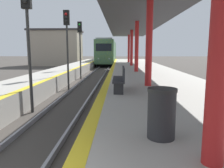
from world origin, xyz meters
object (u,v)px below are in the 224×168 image
(bench, at_px, (120,78))
(trash_bin, at_px, (162,113))
(train, at_px, (108,52))
(signal_mid, at_px, (67,35))
(signal_far, at_px, (80,40))
(signal_near, at_px, (28,26))

(bench, bearing_deg, trash_bin, -81.36)
(train, xyz_separation_m, trash_bin, (3.00, -39.56, -0.84))
(train, relative_size, signal_mid, 4.73)
(train, bearing_deg, signal_mid, -91.99)
(signal_far, bearing_deg, bench, -72.23)
(bench, bearing_deg, train, 93.76)
(signal_near, bearing_deg, train, 87.90)
(train, bearing_deg, signal_near, -92.10)
(bench, bearing_deg, signal_near, 177.75)
(train, distance_m, bench, 35.03)
(signal_near, height_order, bench, signal_near)
(signal_far, distance_m, bench, 11.51)
(train, xyz_separation_m, signal_far, (-1.16, -24.15, 1.20))
(signal_near, relative_size, signal_mid, 1.00)
(train, xyz_separation_m, bench, (2.30, -34.94, -0.80))
(signal_far, bearing_deg, train, 87.24)
(train, bearing_deg, signal_far, -92.76)
(signal_near, xyz_separation_m, trash_bin, (4.28, -4.76, -2.05))
(signal_mid, relative_size, bench, 2.73)
(signal_mid, bearing_deg, signal_near, -92.72)
(trash_bin, bearing_deg, train, 94.33)
(trash_bin, bearing_deg, signal_mid, 111.74)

